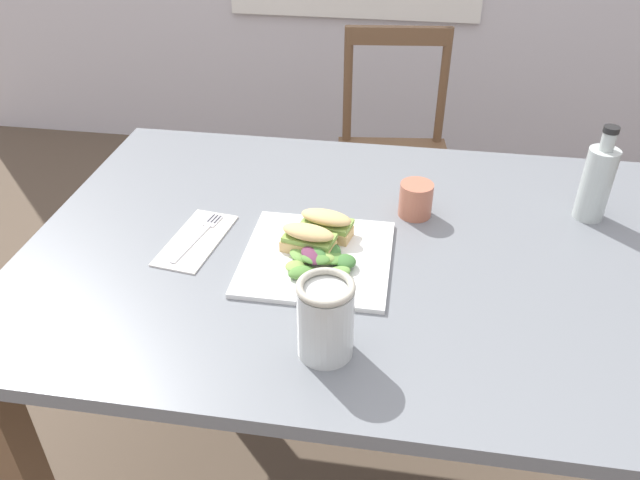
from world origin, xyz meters
TOP-DOWN VIEW (x-y plane):
  - ground_plane at (0.00, 0.00)m, footprint 8.90×8.90m
  - dining_table at (0.14, 0.04)m, footprint 1.34×0.94m
  - chair_wooden_far at (0.17, 1.03)m, footprint 0.44×0.44m
  - plate_lunch at (0.07, -0.03)m, footprint 0.29×0.29m
  - sandwich_half_front at (0.05, -0.01)m, footprint 0.11×0.08m
  - sandwich_half_back at (0.07, 0.05)m, footprint 0.11×0.08m
  - salad_mixed_greens at (0.08, -0.06)m, footprint 0.15×0.13m
  - napkin_folded at (-0.19, 0.00)m, footprint 0.13×0.23m
  - fork_on_napkin at (-0.19, 0.02)m, footprint 0.06×0.18m
  - bottle_cold_brew at (0.62, 0.22)m, footprint 0.06×0.06m
  - mason_jar_iced_tea at (0.12, -0.27)m, footprint 0.09×0.09m
  - cup_extra_side at (0.25, 0.17)m, footprint 0.07×0.07m

SIDE VIEW (x-z plane):
  - ground_plane at x=0.00m, z-range 0.00..0.00m
  - chair_wooden_far at x=0.17m, z-range 0.01..0.88m
  - dining_table at x=0.14m, z-range 0.26..1.00m
  - napkin_folded at x=-0.19m, z-range 0.74..0.74m
  - plate_lunch at x=0.07m, z-range 0.74..0.75m
  - fork_on_napkin at x=-0.19m, z-range 0.74..0.75m
  - salad_mixed_greens at x=0.08m, z-range 0.75..0.78m
  - cup_extra_side at x=0.25m, z-range 0.74..0.82m
  - sandwich_half_front at x=0.05m, z-range 0.75..0.81m
  - sandwich_half_back at x=0.07m, z-range 0.75..0.81m
  - mason_jar_iced_tea at x=0.12m, z-range 0.73..0.87m
  - bottle_cold_brew at x=0.62m, z-range 0.71..0.92m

